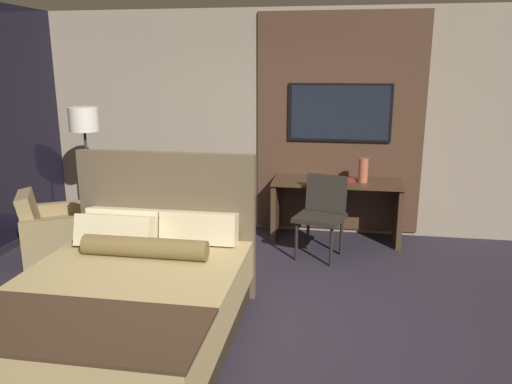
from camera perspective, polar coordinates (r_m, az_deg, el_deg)
The scene contains 10 objects.
ground_plane at distance 4.37m, azimuth -2.40°, elevation -14.70°, with size 16.00×16.00×0.00m, color #28232D.
wall_back_tv_panel at distance 6.41m, azimuth 3.11°, elevation 7.85°, with size 7.20×0.09×2.80m.
bed at distance 4.05m, azimuth -14.49°, elevation -12.05°, with size 1.67×2.13×1.36m.
desk at distance 6.23m, azimuth 9.13°, elevation -0.92°, with size 1.55×0.58×0.75m.
tv at distance 6.28m, azimuth 9.54°, elevation 8.94°, with size 1.26×0.04×0.71m.
desk_chair at distance 5.66m, azimuth 7.63°, elevation -1.87°, with size 0.62×0.62×0.92m.
armchair_by_window at distance 6.05m, azimuth -21.85°, elevation -4.59°, with size 1.00×1.02×0.78m.
floor_lamp at distance 6.24m, azimuth -19.01°, elevation 6.69°, with size 0.34×0.34×1.64m.
vase_tall at distance 6.09m, azimuth 12.15°, elevation 2.44°, with size 0.11×0.11×0.29m.
book at distance 6.14m, azimuth 10.28°, elevation 1.38°, with size 0.24×0.18×0.03m.
Camera 1 is at (0.80, -3.74, 2.11)m, focal length 35.00 mm.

